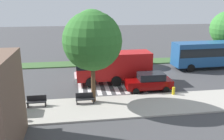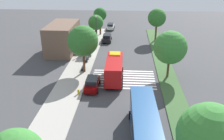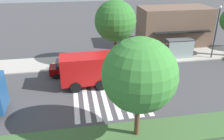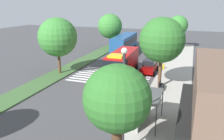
# 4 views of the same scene
# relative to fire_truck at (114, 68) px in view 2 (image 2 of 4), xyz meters

# --- Properties ---
(ground_plane) EXTENTS (120.00, 120.00, 0.00)m
(ground_plane) POSITION_rel_fire_truck_xyz_m (1.88, -1.41, -1.95)
(ground_plane) COLOR #424244
(sidewalk) EXTENTS (60.00, 4.52, 0.14)m
(sidewalk) POSITION_rel_fire_truck_xyz_m (1.88, 6.44, -1.88)
(sidewalk) COLOR #ADA89E
(sidewalk) RESTS_ON ground_plane
(median_strip) EXTENTS (60.00, 3.00, 0.14)m
(median_strip) POSITION_rel_fire_truck_xyz_m (1.88, -8.50, -1.88)
(median_strip) COLOR #3D6033
(median_strip) RESTS_ON ground_plane
(crosswalk) EXTENTS (6.75, 10.06, 0.01)m
(crosswalk) POSITION_rel_fire_truck_xyz_m (0.21, -1.41, -1.94)
(crosswalk) COLOR silver
(crosswalk) RESTS_ON ground_plane
(fire_truck) EXTENTS (8.29, 2.89, 3.53)m
(fire_truck) POSITION_rel_fire_truck_xyz_m (0.00, 0.00, 0.00)
(fire_truck) COLOR #B71414
(fire_truck) RESTS_ON ground_plane
(parked_car_west) EXTENTS (4.59, 2.02, 1.82)m
(parked_car_west) POSITION_rel_fire_truck_xyz_m (-3.43, 2.98, -1.03)
(parked_car_west) COLOR #720505
(parked_car_west) RESTS_ON ground_plane
(parked_car_mid) EXTENTS (4.79, 2.16, 1.74)m
(parked_car_mid) POSITION_rel_fire_truck_xyz_m (20.33, 2.98, -1.05)
(parked_car_mid) COLOR black
(parked_car_mid) RESTS_ON ground_plane
(parked_car_east) EXTENTS (4.64, 2.06, 1.67)m
(parked_car_east) POSITION_rel_fire_truck_xyz_m (31.93, 2.98, -1.08)
(parked_car_east) COLOR silver
(parked_car_east) RESTS_ON ground_plane
(transit_bus) EXTENTS (11.32, 3.15, 3.49)m
(transit_bus) POSITION_rel_fire_truck_xyz_m (-14.43, -3.93, 0.13)
(transit_bus) COLOR navy
(transit_bus) RESTS_ON ground_plane
(bus_stop_shelter) EXTENTS (3.50, 1.40, 2.46)m
(bus_stop_shelter) POSITION_rel_fire_truck_xyz_m (11.13, 5.43, -0.06)
(bus_stop_shelter) COLOR #4C4C51
(bus_stop_shelter) RESTS_ON sidewalk
(bench_near_shelter) EXTENTS (1.60, 0.50, 0.90)m
(bench_near_shelter) POSITION_rel_fire_truck_xyz_m (7.13, 5.47, -1.36)
(bench_near_shelter) COLOR black
(bench_near_shelter) RESTS_ON sidewalk
(bench_west_of_shelter) EXTENTS (1.60, 0.50, 0.90)m
(bench_west_of_shelter) POSITION_rel_fire_truck_xyz_m (3.08, 5.47, -1.36)
(bench_west_of_shelter) COLOR black
(bench_west_of_shelter) RESTS_ON sidewalk
(street_lamp) EXTENTS (0.36, 0.36, 6.84)m
(street_lamp) POSITION_rel_fire_truck_xyz_m (15.43, 4.78, 2.18)
(street_lamp) COLOR #2D2D30
(street_lamp) RESTS_ON sidewalk
(storefront_building) EXTENTS (10.53, 6.07, 5.79)m
(storefront_building) POSITION_rel_fire_truck_xyz_m (12.60, 11.32, 0.94)
(storefront_building) COLOR brown
(storefront_building) RESTS_ON ground_plane
(sidewalk_tree_west) EXTENTS (4.96, 4.96, 7.85)m
(sidewalk_tree_west) POSITION_rel_fire_truck_xyz_m (2.31, 5.18, 3.55)
(sidewalk_tree_west) COLOR #513823
(sidewalk_tree_west) RESTS_ON sidewalk
(sidewalk_tree_center) EXTENTS (3.33, 3.33, 6.53)m
(sidewalk_tree_center) POSITION_rel_fire_truck_xyz_m (17.90, 5.18, 2.96)
(sidewalk_tree_center) COLOR #47301E
(sidewalk_tree_center) RESTS_ON sidewalk
(sidewalk_tree_east) EXTENTS (3.29, 3.29, 6.77)m
(sidewalk_tree_east) POSITION_rel_fire_truck_xyz_m (25.97, 5.18, 3.24)
(sidewalk_tree_east) COLOR #513823
(sidewalk_tree_east) RESTS_ON sidewalk
(median_tree_far_west) EXTENTS (5.16, 5.16, 7.09)m
(median_tree_far_west) POSITION_rel_fire_truck_xyz_m (-18.88, -8.50, 2.70)
(median_tree_far_west) COLOR #47301E
(median_tree_far_west) RESTS_ON median_strip
(median_tree_west) EXTENTS (5.15, 5.15, 7.47)m
(median_tree_west) POSITION_rel_fire_truck_xyz_m (1.37, -8.50, 3.08)
(median_tree_west) COLOR #513823
(median_tree_west) RESTS_ON median_strip
(median_tree_center) EXTENTS (4.18, 4.18, 7.42)m
(median_tree_center) POSITION_rel_fire_truck_xyz_m (21.75, -8.50, 3.49)
(median_tree_center) COLOR #513823
(median_tree_center) RESTS_ON median_strip
(fire_hydrant) EXTENTS (0.28, 0.28, 0.70)m
(fire_hydrant) POSITION_rel_fire_truck_xyz_m (-5.29, 4.68, -1.46)
(fire_hydrant) COLOR gold
(fire_hydrant) RESTS_ON sidewalk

